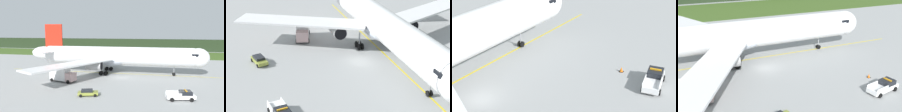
# 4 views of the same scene
# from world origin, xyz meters

# --- Properties ---
(ground) EXTENTS (320.00, 320.00, 0.00)m
(ground) POSITION_xyz_m (0.00, 0.00, 0.00)
(ground) COLOR #979999
(grass_verge) EXTENTS (320.00, 31.90, 0.04)m
(grass_verge) POSITION_xyz_m (0.00, 57.02, 0.02)
(grass_verge) COLOR #3B571F
(grass_verge) RESTS_ON ground
(taxiway_centerline_main) EXTENTS (70.33, 0.68, 0.01)m
(taxiway_centerline_main) POSITION_xyz_m (-2.54, 5.55, 0.00)
(taxiway_centerline_main) COLOR yellow
(taxiway_centerline_main) RESTS_ON ground
(airliner) EXTENTS (53.99, 52.17, 14.83)m
(airliner) POSITION_xyz_m (-3.25, 5.54, 5.19)
(airliner) COLOR white
(airliner) RESTS_ON ground
(ops_pickup_truck) EXTENTS (5.55, 3.04, 1.94)m
(ops_pickup_truck) POSITION_xyz_m (14.00, -15.50, 0.90)
(ops_pickup_truck) COLOR white
(ops_pickup_truck) RESTS_ON ground
(catering_truck) EXTENTS (7.05, 3.90, 3.61)m
(catering_truck) POSITION_xyz_m (-14.08, -7.31, 1.82)
(catering_truck) COLOR #B79595
(catering_truck) RESTS_ON ground
(apron_cone) EXTENTS (0.57, 0.57, 0.71)m
(apron_cone) POSITION_xyz_m (15.12, -10.71, 0.35)
(apron_cone) COLOR black
(apron_cone) RESTS_ON ground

